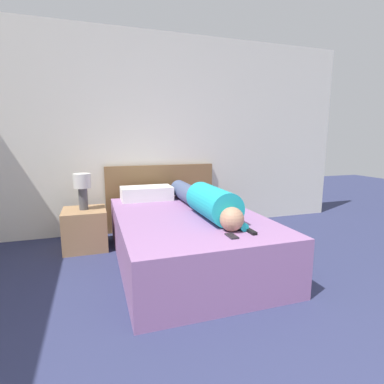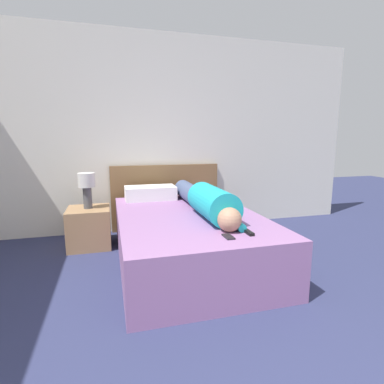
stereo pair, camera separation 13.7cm
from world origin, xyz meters
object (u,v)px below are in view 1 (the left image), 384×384
Objects in this scene: nightstand at (85,229)px; person_lying at (204,200)px; bed at (187,238)px; cell_phone at (232,236)px; pillow_near_headboard at (147,193)px; tv_remote at (251,231)px; table_lamp at (82,186)px.

nightstand is 1.44m from person_lying.
cell_phone is (0.11, -0.79, 0.25)m from bed.
bed is at bearing -72.45° from pillow_near_headboard.
nightstand is 0.29× the size of person_lying.
pillow_near_headboard reaches higher than cell_phone.
nightstand is 1.98m from tv_remote.
nightstand is 0.82m from pillow_near_headboard.
table_lamp reaches higher than pillow_near_headboard.
person_lying is (1.17, -0.73, -0.09)m from table_lamp.
nightstand is at bearing 126.30° from cell_phone.
pillow_near_headboard reaches higher than nightstand.
bed is 0.42m from person_lying.
pillow_near_headboard reaches higher than bed.
person_lying reaches higher than cell_phone.
cell_phone is (1.11, -1.51, 0.28)m from nightstand.
person_lying is at bearing 85.23° from cell_phone.
tv_remote is at bearing -70.26° from pillow_near_headboard.
nightstand is at bearing -104.04° from table_lamp.
person_lying reaches higher than pillow_near_headboard.
pillow_near_headboard is 1.67m from tv_remote.
person_lying reaches higher than tv_remote.
bed is at bearing 112.13° from tv_remote.
tv_remote is 0.19m from cell_phone.
cell_phone is at bearing -166.61° from tv_remote.
nightstand is 3.79× the size of cell_phone.
person_lying is 2.77× the size of pillow_near_headboard.
table_lamp is 2.72× the size of tv_remote.
table_lamp is 1.89m from cell_phone.
person_lying is (0.18, -0.01, 0.38)m from bed.
pillow_near_headboard is (-0.44, 0.84, -0.05)m from person_lying.
cell_phone is at bearing -94.77° from person_lying.
table_lamp is (-1.00, 0.72, 0.47)m from bed.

